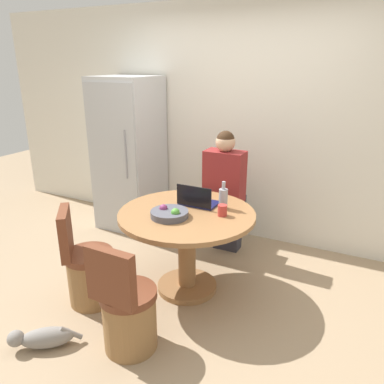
{
  "coord_description": "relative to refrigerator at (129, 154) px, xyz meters",
  "views": [
    {
      "loc": [
        1.32,
        -2.39,
        1.97
      ],
      "look_at": [
        -0.05,
        0.32,
        0.91
      ],
      "focal_mm": 35.0,
      "sensor_mm": 36.0,
      "label": 1
    }
  ],
  "objects": [
    {
      "name": "bottle",
      "position": [
        1.54,
        -0.77,
        -0.06
      ],
      "size": [
        0.08,
        0.08,
        0.25
      ],
      "color": "#9999A3",
      "rests_on": "dining_table"
    },
    {
      "name": "cat",
      "position": [
        0.71,
        -2.12,
        -0.83
      ],
      "size": [
        0.44,
        0.36,
        0.16
      ],
      "rotation": [
        0.0,
        0.0,
        3.8
      ],
      "color": "gray",
      "rests_on": "ground_plane"
    },
    {
      "name": "laptop",
      "position": [
        1.31,
        -0.79,
        -0.11
      ],
      "size": [
        0.33,
        0.22,
        0.2
      ],
      "rotation": [
        0.0,
        0.0,
        3.14
      ],
      "color": "#141947",
      "rests_on": "dining_table"
    },
    {
      "name": "wall_back",
      "position": [
        1.34,
        0.38,
        0.39
      ],
      "size": [
        7.0,
        0.06,
        2.6
      ],
      "color": "silver",
      "rests_on": "ground_plane"
    },
    {
      "name": "chair_near_camera",
      "position": [
        1.27,
        -1.84,
        -0.62
      ],
      "size": [
        0.4,
        0.4,
        0.86
      ],
      "rotation": [
        0.0,
        0.0,
        3.11
      ],
      "color": "olive",
      "rests_on": "ground_plane"
    },
    {
      "name": "person_seated",
      "position": [
        1.33,
        -0.17,
        -0.18
      ],
      "size": [
        0.4,
        0.37,
        1.33
      ],
      "rotation": [
        0.0,
        0.0,
        3.14
      ],
      "color": "#2D2D38",
      "rests_on": "ground_plane"
    },
    {
      "name": "coffee_cup",
      "position": [
        1.6,
        -0.92,
        -0.11
      ],
      "size": [
        0.08,
        0.08,
        0.09
      ],
      "color": "#B2332D",
      "rests_on": "dining_table"
    },
    {
      "name": "refrigerator",
      "position": [
        0.0,
        0.0,
        0.0
      ],
      "size": [
        0.69,
        0.68,
        1.82
      ],
      "color": "silver",
      "rests_on": "ground_plane"
    },
    {
      "name": "fruit_bowl",
      "position": [
        1.22,
        -1.14,
        -0.12
      ],
      "size": [
        0.31,
        0.31,
        0.1
      ],
      "color": "#4C4C56",
      "rests_on": "dining_table"
    },
    {
      "name": "chair_near_left_corner",
      "position": [
        0.63,
        -1.53,
        -0.62
      ],
      "size": [
        0.47,
        0.47,
        0.86
      ],
      "rotation": [
        0.0,
        0.0,
        2.26
      ],
      "color": "olive",
      "rests_on": "ground_plane"
    },
    {
      "name": "dining_table",
      "position": [
        1.3,
        -0.98,
        -0.36
      ],
      "size": [
        1.17,
        1.17,
        0.76
      ],
      "color": "olive",
      "rests_on": "ground_plane"
    },
    {
      "name": "ground_plane",
      "position": [
        1.34,
        -1.21,
        -0.91
      ],
      "size": [
        12.0,
        12.0,
        0.0
      ],
      "primitive_type": "plane",
      "color": "#9E8466"
    }
  ]
}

